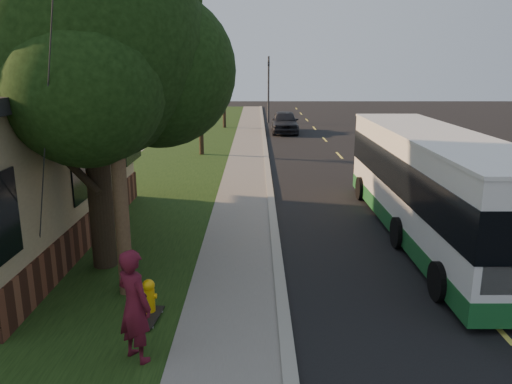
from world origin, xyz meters
TOP-DOWN VIEW (x-y plane):
  - ground at (0.00, 0.00)m, footprint 120.00×120.00m
  - road at (4.00, 10.00)m, footprint 8.00×80.00m
  - curb at (0.00, 10.00)m, footprint 0.25×80.00m
  - sidewalk at (-1.00, 10.00)m, footprint 2.00×80.00m
  - grass_verge at (-4.50, 10.00)m, footprint 5.00×80.00m
  - fire_hydrant at (-2.60, 0.00)m, footprint 0.32×0.32m
  - utility_pole at (-3.31, 0.99)m, footprint 2.86×3.21m
  - leafy_tree at (-4.17, 2.65)m, footprint 6.30×6.00m
  - bare_tree_near at (-3.50, 18.00)m, footprint 1.38×1.21m
  - bare_tree_far at (-3.00, 30.00)m, footprint 1.38×1.21m
  - traffic_signal at (0.50, 34.00)m, footprint 0.18×0.22m
  - transit_bus at (4.43, 4.79)m, footprint 2.54×11.02m
  - skateboarder at (-2.50, -1.48)m, footprint 0.83×0.80m
  - skateboard_main at (-2.50, -0.22)m, footprint 0.31×0.90m
  - distant_car at (1.53, 27.40)m, footprint 1.96×4.69m

SIDE VIEW (x-z plane):
  - ground at x=0.00m, z-range 0.00..0.00m
  - road at x=4.00m, z-range 0.00..0.01m
  - grass_verge at x=-4.50m, z-range 0.00..0.07m
  - sidewalk at x=-1.00m, z-range 0.00..0.08m
  - curb at x=0.00m, z-range 0.00..0.12m
  - skateboard_main at x=-2.50m, z-range 0.09..0.17m
  - fire_hydrant at x=-2.60m, z-range 0.06..0.80m
  - distant_car at x=1.53m, z-range 0.00..1.59m
  - skateboarder at x=-2.50m, z-range 0.07..1.99m
  - transit_bus at x=4.43m, z-range 0.10..3.08m
  - bare_tree_far at x=-3.00m, z-range -0.01..4.02m
  - bare_tree_near at x=-3.50m, z-range 0.00..4.30m
  - traffic_signal at x=0.50m, z-range 0.41..5.91m
  - utility_pole at x=-3.31m, z-range 0.10..9.17m
  - leafy_tree at x=-4.17m, z-range 1.27..9.07m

